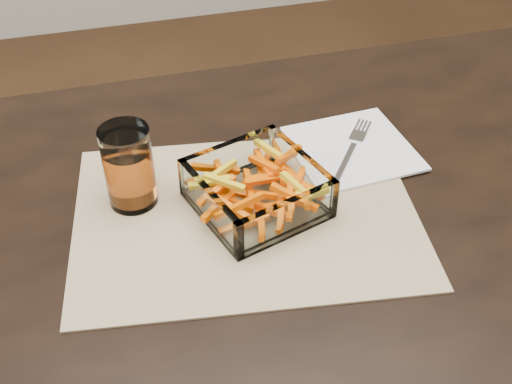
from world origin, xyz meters
TOP-DOWN VIEW (x-y plane):
  - dining_table at (0.00, 0.00)m, footprint 1.60×0.90m
  - placemat at (-0.11, 0.06)m, footprint 0.49×0.39m
  - glass_bowl at (-0.10, 0.07)m, footprint 0.19×0.19m
  - tumbler at (-0.25, 0.13)m, footprint 0.07×0.07m
  - napkin at (0.07, 0.15)m, footprint 0.18×0.18m
  - fork at (0.07, 0.15)m, footprint 0.11×0.14m

SIDE VIEW (x-z plane):
  - dining_table at x=0.00m, z-range 0.29..1.04m
  - placemat at x=-0.11m, z-range 0.75..0.75m
  - napkin at x=0.07m, z-range 0.75..0.76m
  - fork at x=0.07m, z-range 0.76..0.76m
  - glass_bowl at x=-0.10m, z-range 0.75..0.81m
  - tumbler at x=-0.25m, z-range 0.75..0.86m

